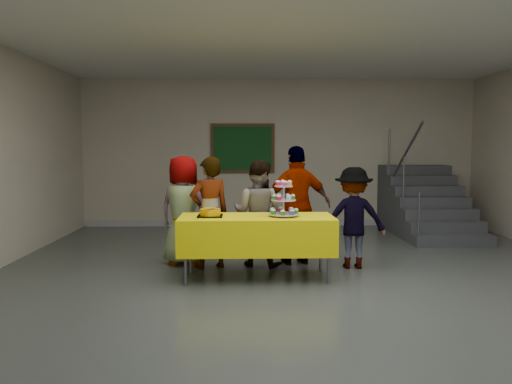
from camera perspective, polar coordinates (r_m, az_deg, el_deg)
room_shell at (r=5.33m, az=6.83°, el=10.73°), size 10.00×10.04×3.02m
bake_table at (r=6.13m, az=0.06°, el=-4.77°), size 1.88×0.78×0.77m
cupcake_stand at (r=6.06m, az=3.18°, el=-1.17°), size 0.38×0.38×0.44m
bear_cake at (r=6.08m, az=-5.25°, el=-2.27°), size 0.32×0.36×0.12m
schoolchild_a at (r=6.91m, az=-8.28°, el=-2.08°), size 0.86×0.73×1.50m
schoolchild_b at (r=6.65m, az=-5.34°, el=-2.37°), size 0.64×0.55×1.49m
schoolchild_c at (r=6.76m, az=0.19°, el=-2.46°), size 0.85×0.76×1.44m
schoolchild_d at (r=6.89m, az=4.77°, el=-1.51°), size 1.02×0.58×1.63m
schoolchild_e at (r=6.79m, az=11.06°, el=-2.90°), size 0.90×0.56×1.35m
staircase at (r=10.04m, az=18.57°, el=-1.60°), size 1.30×2.40×2.04m
noticeboard at (r=10.19m, az=-1.54°, el=5.02°), size 1.30×0.05×1.00m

